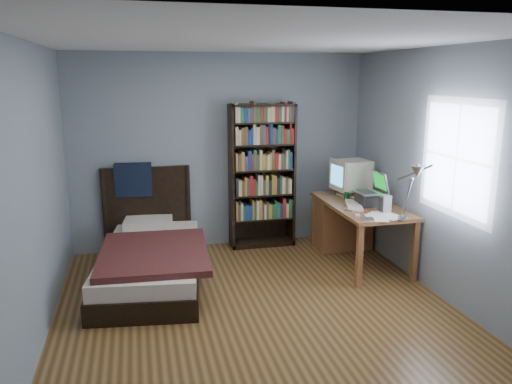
% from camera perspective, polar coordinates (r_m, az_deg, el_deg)
% --- Properties ---
extents(room, '(4.20, 4.24, 2.50)m').
position_cam_1_polar(room, '(4.47, 0.74, 0.76)').
color(room, '#4D3216').
rests_on(room, ground).
extents(desk, '(0.75, 1.48, 0.73)m').
position_cam_1_polar(desk, '(6.48, 10.28, -3.19)').
color(desk, brown).
rests_on(desk, floor).
extents(crt_monitor, '(0.45, 0.41, 0.46)m').
position_cam_1_polar(crt_monitor, '(6.36, 10.80, 1.86)').
color(crt_monitor, '#C0B79F').
rests_on(crt_monitor, desk).
extents(laptop, '(0.32, 0.33, 0.39)m').
position_cam_1_polar(laptop, '(5.97, 12.79, -0.45)').
color(laptop, '#2D2D30').
rests_on(laptop, desk).
extents(desk_lamp, '(0.26, 0.57, 0.68)m').
position_cam_1_polar(desk_lamp, '(4.95, 17.73, 1.62)').
color(desk_lamp, '#99999E').
rests_on(desk_lamp, desk).
extents(keyboard, '(0.31, 0.48, 0.04)m').
position_cam_1_polar(keyboard, '(5.91, 11.12, -1.48)').
color(keyboard, beige).
rests_on(keyboard, desk).
extents(speaker, '(0.11, 0.11, 0.20)m').
position_cam_1_polar(speaker, '(5.69, 14.56, -1.33)').
color(speaker, '#959598').
rests_on(speaker, desk).
extents(soda_can, '(0.06, 0.06, 0.11)m').
position_cam_1_polar(soda_can, '(6.17, 10.32, -0.45)').
color(soda_can, '#083C17').
rests_on(soda_can, desk).
extents(mouse, '(0.06, 0.11, 0.04)m').
position_cam_1_polar(mouse, '(6.27, 10.89, -0.59)').
color(mouse, silver).
rests_on(mouse, desk).
extents(phone_silver, '(0.10, 0.12, 0.02)m').
position_cam_1_polar(phone_silver, '(5.71, 10.62, -1.99)').
color(phone_silver, silver).
rests_on(phone_silver, desk).
extents(phone_grey, '(0.08, 0.11, 0.02)m').
position_cam_1_polar(phone_grey, '(5.48, 11.54, -2.67)').
color(phone_grey, '#959598').
rests_on(phone_grey, desk).
extents(external_drive, '(0.13, 0.13, 0.02)m').
position_cam_1_polar(external_drive, '(5.37, 12.71, -3.09)').
color(external_drive, '#959598').
rests_on(external_drive, desk).
extents(bookshelf, '(0.84, 0.30, 1.87)m').
position_cam_1_polar(bookshelf, '(6.49, 0.70, 1.84)').
color(bookshelf, black).
rests_on(bookshelf, floor).
extents(bed, '(1.30, 2.20, 1.16)m').
position_cam_1_polar(bed, '(5.71, -11.92, -7.20)').
color(bed, black).
rests_on(bed, floor).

